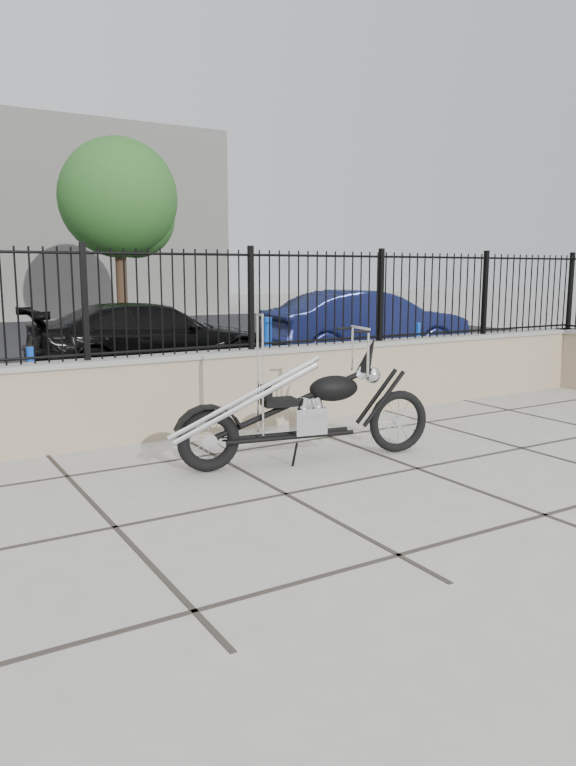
# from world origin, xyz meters

# --- Properties ---
(ground_plane) EXTENTS (90.00, 90.00, 0.00)m
(ground_plane) POSITION_xyz_m (0.00, 0.00, 0.00)
(ground_plane) COLOR #99968E
(ground_plane) RESTS_ON ground
(parking_lot) EXTENTS (30.00, 30.00, 0.00)m
(parking_lot) POSITION_xyz_m (0.00, 12.50, 0.00)
(parking_lot) COLOR black
(parking_lot) RESTS_ON ground
(retaining_wall) EXTENTS (14.00, 0.36, 0.96)m
(retaining_wall) POSITION_xyz_m (0.00, 2.50, 0.48)
(retaining_wall) COLOR gray
(retaining_wall) RESTS_ON ground_plane
(iron_fence) EXTENTS (14.00, 0.08, 1.20)m
(iron_fence) POSITION_xyz_m (0.00, 2.50, 1.56)
(iron_fence) COLOR black
(iron_fence) RESTS_ON retaining_wall
(chopper_motorcycle) EXTENTS (2.60, 0.93, 1.54)m
(chopper_motorcycle) POSITION_xyz_m (0.67, 0.78, 0.77)
(chopper_motorcycle) COLOR black
(chopper_motorcycle) RESTS_ON ground_plane
(car_black) EXTENTS (4.60, 1.93, 1.33)m
(car_black) POSITION_xyz_m (1.48, 7.33, 0.66)
(car_black) COLOR black
(car_black) RESTS_ON parking_lot
(car_blue) EXTENTS (4.69, 2.13, 1.49)m
(car_blue) POSITION_xyz_m (6.26, 7.03, 0.75)
(car_blue) COLOR #11163E
(car_blue) RESTS_ON parking_lot
(bollard_a) EXTENTS (0.14, 0.14, 0.95)m
(bollard_a) POSITION_xyz_m (-1.27, 4.22, 0.48)
(bollard_a) COLOR #0B13A7
(bollard_a) RESTS_ON ground_plane
(bollard_b) EXTENTS (0.18, 0.18, 1.15)m
(bollard_b) POSITION_xyz_m (2.67, 5.05, 0.57)
(bollard_b) COLOR #0B37B2
(bollard_b) RESTS_ON ground_plane
(bollard_c) EXTENTS (0.11, 0.11, 0.91)m
(bollard_c) POSITION_xyz_m (6.11, 5.22, 0.45)
(bollard_c) COLOR blue
(bollard_c) RESTS_ON ground_plane
(tree_right) EXTENTS (3.60, 3.60, 6.08)m
(tree_right) POSITION_xyz_m (3.69, 16.17, 4.26)
(tree_right) COLOR #382619
(tree_right) RESTS_ON ground_plane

